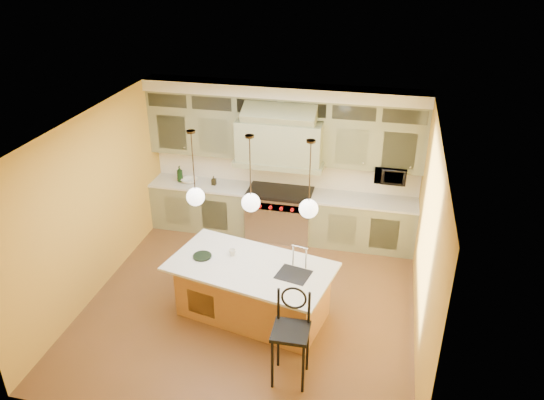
% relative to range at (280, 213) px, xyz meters
% --- Properties ---
extents(floor, '(5.00, 5.00, 0.00)m').
position_rel_range_xyz_m(floor, '(0.00, -2.14, -0.49)').
color(floor, brown).
rests_on(floor, ground).
extents(ceiling, '(5.00, 5.00, 0.00)m').
position_rel_range_xyz_m(ceiling, '(0.00, -2.14, 2.41)').
color(ceiling, white).
rests_on(ceiling, wall_back).
extents(wall_back, '(5.00, 0.00, 5.00)m').
position_rel_range_xyz_m(wall_back, '(0.00, 0.36, 0.96)').
color(wall_back, gold).
rests_on(wall_back, ground).
extents(wall_front, '(5.00, 0.00, 5.00)m').
position_rel_range_xyz_m(wall_front, '(0.00, -4.64, 0.96)').
color(wall_front, gold).
rests_on(wall_front, ground).
extents(wall_left, '(0.00, 5.00, 5.00)m').
position_rel_range_xyz_m(wall_left, '(-2.50, -2.14, 0.96)').
color(wall_left, gold).
rests_on(wall_left, ground).
extents(wall_right, '(0.00, 5.00, 5.00)m').
position_rel_range_xyz_m(wall_right, '(2.50, -2.14, 0.96)').
color(wall_right, gold).
rests_on(wall_right, ground).
extents(back_cabinetry, '(5.00, 0.77, 2.90)m').
position_rel_range_xyz_m(back_cabinetry, '(0.00, 0.09, 0.94)').
color(back_cabinetry, gray).
rests_on(back_cabinetry, floor).
extents(range, '(1.20, 0.74, 0.96)m').
position_rel_range_xyz_m(range, '(0.00, 0.00, 0.00)').
color(range, silver).
rests_on(range, floor).
extents(kitchen_island, '(2.57, 1.72, 1.35)m').
position_rel_range_xyz_m(kitchen_island, '(0.10, -2.40, -0.01)').
color(kitchen_island, '#A7693B').
rests_on(kitchen_island, floor).
extents(counter_stool, '(0.47, 0.47, 1.31)m').
position_rel_range_xyz_m(counter_stool, '(0.90, -3.51, 0.27)').
color(counter_stool, black).
rests_on(counter_stool, floor).
extents(microwave, '(0.54, 0.37, 0.30)m').
position_rel_range_xyz_m(microwave, '(1.95, 0.11, 0.96)').
color(microwave, black).
rests_on(microwave, back_cabinetry).
extents(oil_bottle_a, '(0.13, 0.13, 0.32)m').
position_rel_range_xyz_m(oil_bottle_a, '(-1.96, 0.01, 0.61)').
color(oil_bottle_a, black).
rests_on(oil_bottle_a, back_cabinetry).
extents(oil_bottle_b, '(0.08, 0.08, 0.18)m').
position_rel_range_xyz_m(oil_bottle_b, '(-1.29, 0.01, 0.54)').
color(oil_bottle_b, black).
rests_on(oil_bottle_b, back_cabinetry).
extents(fruit_bowl, '(0.33, 0.33, 0.07)m').
position_rel_range_xyz_m(fruit_bowl, '(-1.77, 0.01, 0.49)').
color(fruit_bowl, white).
rests_on(fruit_bowl, back_cabinetry).
extents(cup, '(0.12, 0.12, 0.10)m').
position_rel_range_xyz_m(cup, '(-0.25, -2.24, 0.48)').
color(cup, silver).
rests_on(cup, kitchen_island).
extents(pendant_left, '(0.26, 0.26, 1.11)m').
position_rel_range_xyz_m(pendant_left, '(-0.70, -2.39, 1.46)').
color(pendant_left, '#2D2319').
rests_on(pendant_left, ceiling).
extents(pendant_center, '(0.26, 0.26, 1.11)m').
position_rel_range_xyz_m(pendant_center, '(0.10, -2.39, 1.46)').
color(pendant_center, '#2D2319').
rests_on(pendant_center, ceiling).
extents(pendant_right, '(0.26, 0.26, 1.11)m').
position_rel_range_xyz_m(pendant_right, '(0.90, -2.39, 1.46)').
color(pendant_right, '#2D2319').
rests_on(pendant_right, ceiling).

